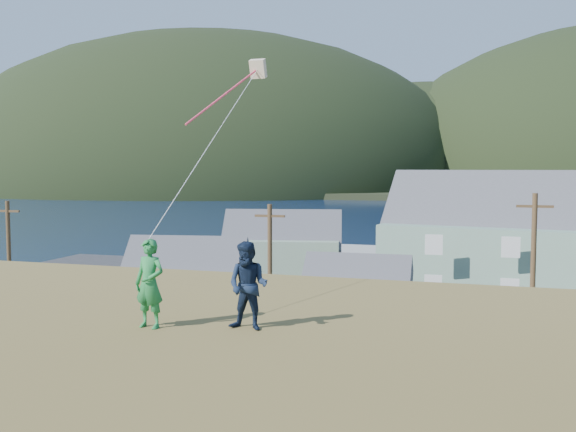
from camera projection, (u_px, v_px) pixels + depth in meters
The scene contains 14 objects.
ground at pixel (286, 376), 31.41m from camera, with size 900.00×900.00×0.00m, color #0A1638.
grass_strip at pixel (274, 388), 29.50m from camera, with size 110.00×8.00×0.10m, color #4C3D19.
waterfront_lot at pixel (353, 304), 47.64m from camera, with size 72.00×36.00×0.12m, color #28282B.
wharf at pixel (339, 256), 71.30m from camera, with size 26.00×14.00×0.90m, color gray.
far_shore at pixel (463, 185), 346.46m from camera, with size 900.00×320.00×2.00m, color black.
far_hills at pixel (543, 186), 287.82m from camera, with size 760.00×265.00×143.00m.
shed_palegreen_near at pixel (186, 277), 45.78m from camera, with size 9.47×6.72×6.33m.
shed_white at pixel (356, 293), 41.33m from camera, with size 7.06×4.77×5.52m.
shed_palegreen_far at pixel (283, 245), 60.85m from camera, with size 12.23×8.48×7.53m.
utility_poles at pixel (257, 281), 33.11m from camera, with size 28.96×0.24×8.92m.
parked_cars at pixel (251, 282), 52.49m from camera, with size 24.32×12.56×1.57m.
kite_flyer_green at pixel (150, 284), 11.88m from camera, with size 0.61×0.40×1.66m, color #217A39.
kite_flyer_navy at pixel (248, 286), 11.75m from camera, with size 0.79×0.62×1.63m, color #142037.
kite_rig at pixel (252, 74), 18.95m from camera, with size 0.95×4.16×8.99m.
Camera 1 is at (8.93, -29.41, 10.17)m, focal length 40.00 mm.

